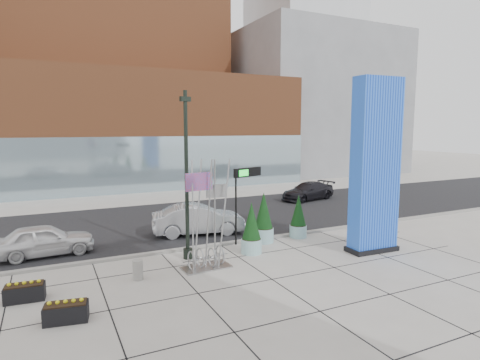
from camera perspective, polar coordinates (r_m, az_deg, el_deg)
name	(u,v)px	position (r m, az deg, el deg)	size (l,w,h in m)	color
ground	(237,275)	(16.25, -0.40, -13.36)	(160.00, 160.00, 0.00)	#9E9991
street_asphalt	(168,222)	(25.26, -10.27, -5.87)	(80.00, 12.00, 0.02)	black
curb_edge	(202,247)	(19.72, -5.48, -9.43)	(80.00, 0.30, 0.12)	gray
tower_podium	(129,131)	(41.40, -15.54, 6.79)	(34.00, 10.00, 11.00)	brown
tower_glass_front	(140,165)	(36.84, -14.01, 2.12)	(34.00, 0.60, 5.00)	#8CA5B2
building_grey_parking	(308,104)	(56.20, 9.68, 10.62)	(20.00, 18.00, 18.00)	slate
building_pale_office	(304,4)	(78.04, 9.08, 23.51)	(16.00, 16.00, 55.00)	#B2B7BC
blue_pylon	(375,169)	(19.45, 18.65, 1.47)	(2.45, 1.17, 8.03)	#0D38C8
lamp_post	(187,192)	(17.59, -7.57, -1.67)	(0.49, 0.40, 7.34)	black
public_art_sculpture	(206,240)	(16.71, -4.82, -8.50)	(2.04, 1.09, 4.54)	#A2A4A6
concrete_bollard	(138,270)	(16.15, -14.32, -12.28)	(0.39, 0.39, 0.77)	gray
overhead_street_sign	(248,179)	(19.81, 1.10, 0.13)	(1.74, 0.70, 3.78)	black
round_planter_east	(298,217)	(21.49, 8.29, -5.25)	(0.91, 0.91, 2.28)	#95C5C9
round_planter_mid	(264,219)	(20.38, 3.38, -5.50)	(1.03, 1.03, 2.56)	#95C5C9
round_planter_west	(251,229)	(18.59, 1.63, -7.01)	(0.96, 0.96, 2.39)	#95C5C9
box_planter_north	(25,292)	(15.71, -28.29, -13.79)	(1.29, 0.73, 0.68)	black
box_planter_south	(66,311)	(13.65, -23.49, -16.75)	(1.34, 0.83, 0.69)	black
car_white_west	(44,240)	(20.33, -26.06, -7.72)	(1.70, 4.22, 1.44)	white
car_silver_mid	(199,220)	(21.97, -5.92, -5.63)	(1.73, 4.96, 1.64)	#9D9FA4
car_dark_east	(308,191)	(32.73, 9.65, -1.59)	(1.96, 4.82, 1.40)	black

